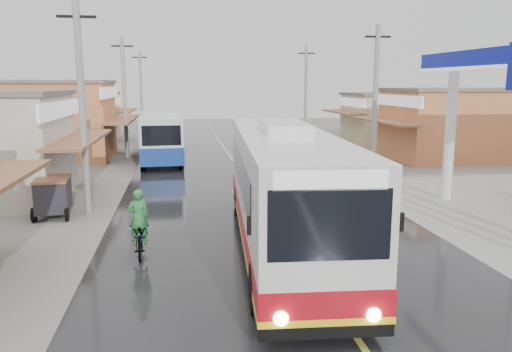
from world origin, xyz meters
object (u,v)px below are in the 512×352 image
at_px(coach_bus, 283,189).
at_px(second_bus, 160,136).
at_px(cyclist, 140,234).
at_px(tricycle_near, 53,195).

bearing_deg(coach_bus, second_bus, 107.34).
relative_size(coach_bus, second_bus, 1.35).
relative_size(coach_bus, cyclist, 6.17).
distance_m(coach_bus, second_bus, 18.56).
relative_size(second_bus, tricycle_near, 4.71).
bearing_deg(tricycle_near, second_bus, 69.29).
xyz_separation_m(coach_bus, cyclist, (-4.28, -0.04, -1.20)).
height_order(coach_bus, tricycle_near, coach_bus).
height_order(coach_bus, second_bus, coach_bus).
xyz_separation_m(second_bus, cyclist, (0.02, -18.09, -0.97)).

